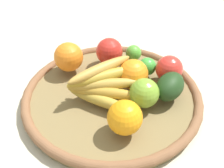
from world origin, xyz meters
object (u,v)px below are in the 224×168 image
(orange_0, at_px, (69,57))
(apple_2, at_px, (169,69))
(apple_1, at_px, (109,51))
(apple_0, at_px, (144,93))
(lime_0, at_px, (147,66))
(orange_1, at_px, (133,74))
(orange_2, at_px, (125,118))
(lime_1, at_px, (134,53))
(avocado, at_px, (170,86))
(banana_bunch, at_px, (103,85))

(orange_0, distance_m, apple_2, 0.26)
(apple_1, height_order, apple_0, apple_1)
(apple_1, height_order, lime_0, apple_1)
(apple_1, height_order, orange_1, same)
(apple_0, bearing_deg, orange_1, 131.32)
(orange_0, xyz_separation_m, lime_0, (0.20, 0.06, -0.02))
(orange_0, distance_m, apple_1, 0.11)
(apple_1, distance_m, orange_1, 0.12)
(lime_0, xyz_separation_m, apple_2, (0.06, -0.00, 0.01))
(orange_2, xyz_separation_m, orange_1, (-0.04, 0.14, 0.00))
(lime_1, bearing_deg, lime_0, -41.80)
(apple_2, bearing_deg, orange_1, -140.48)
(orange_0, bearing_deg, orange_1, 0.06)
(orange_2, xyz_separation_m, lime_1, (-0.07, 0.26, -0.01))
(orange_1, bearing_deg, orange_0, -179.94)
(orange_0, height_order, apple_2, orange_0)
(avocado, distance_m, orange_1, 0.09)
(orange_0, relative_size, apple_2, 1.13)
(apple_1, distance_m, apple_0, 0.19)
(apple_1, relative_size, banana_bunch, 0.41)
(lime_0, relative_size, apple_2, 0.68)
(lime_0, xyz_separation_m, apple_0, (0.03, -0.12, 0.01))
(avocado, distance_m, apple_2, 0.06)
(avocado, height_order, lime_0, avocado)
(apple_1, relative_size, apple_0, 1.09)
(apple_0, bearing_deg, orange_2, -97.00)
(apple_1, height_order, avocado, apple_1)
(banana_bunch, xyz_separation_m, apple_0, (0.10, 0.01, -0.00))
(apple_1, bearing_deg, orange_2, -58.51)
(orange_1, bearing_deg, orange_2, -76.19)
(orange_2, distance_m, avocado, 0.15)
(orange_0, relative_size, apple_1, 1.05)
(orange_0, bearing_deg, apple_0, -12.91)
(avocado, distance_m, lime_0, 0.10)
(apple_1, xyz_separation_m, lime_1, (0.06, 0.04, -0.01))
(banana_bunch, height_order, lime_1, banana_bunch)
(apple_2, bearing_deg, banana_bunch, -133.82)
(lime_1, bearing_deg, orange_1, -71.26)
(apple_1, distance_m, banana_bunch, 0.15)
(orange_2, relative_size, banana_bunch, 0.41)
(lime_1, bearing_deg, orange_0, -141.82)
(apple_1, xyz_separation_m, apple_2, (0.17, -0.01, -0.00))
(apple_1, relative_size, lime_0, 1.59)
(avocado, bearing_deg, orange_1, 179.22)
(avocado, bearing_deg, banana_bunch, -154.97)
(avocado, relative_size, apple_0, 1.31)
(apple_0, relative_size, apple_2, 0.99)
(banana_bunch, height_order, apple_0, banana_bunch)
(banana_bunch, xyz_separation_m, apple_2, (0.12, 0.13, -0.00))
(avocado, bearing_deg, orange_0, 179.78)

